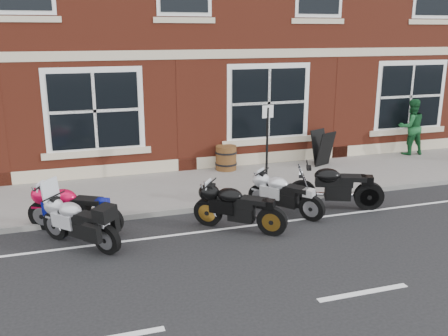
{
  "coord_description": "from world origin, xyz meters",
  "views": [
    {
      "loc": [
        -4.3,
        -9.07,
        4.0
      ],
      "look_at": [
        -0.83,
        1.6,
        0.93
      ],
      "focal_mm": 40.0,
      "sensor_mm": 36.0,
      "label": 1
    }
  ],
  "objects": [
    {
      "name": "a_board_sign",
      "position": [
        3.01,
        3.86,
        0.64
      ],
      "size": [
        0.74,
        0.63,
        1.05
      ],
      "primitive_type": null,
      "rotation": [
        0.0,
        0.0,
        0.41
      ],
      "color": "black",
      "rests_on": "sidewalk"
    },
    {
      "name": "moto_touring_silver",
      "position": [
        -4.19,
        0.29,
        0.52
      ],
      "size": [
        1.38,
        1.54,
        1.28
      ],
      "rotation": [
        0.0,
        0.0,
        0.72
      ],
      "color": "black",
      "rests_on": "ground"
    },
    {
      "name": "kerb",
      "position": [
        0.0,
        1.42,
        0.06
      ],
      "size": [
        30.0,
        0.16,
        0.12
      ],
      "primitive_type": "cube",
      "color": "slate",
      "rests_on": "ground"
    },
    {
      "name": "barrel_planter",
      "position": [
        0.09,
        4.23,
        0.47
      ],
      "size": [
        0.63,
        0.63,
        0.7
      ],
      "color": "#4A2713",
      "rests_on": "sidewalk"
    },
    {
      "name": "ground",
      "position": [
        0.0,
        0.0,
        0.0
      ],
      "size": [
        80.0,
        80.0,
        0.0
      ],
      "primitive_type": "plane",
      "color": "black",
      "rests_on": "ground"
    },
    {
      "name": "pedestrian_right",
      "position": [
        6.39,
        4.2,
        1.02
      ],
      "size": [
        0.95,
        0.77,
        1.81
      ],
      "primitive_type": "imported",
      "rotation": [
        0.0,
        0.0,
        3.03
      ],
      "color": "#175126",
      "rests_on": "sidewalk"
    },
    {
      "name": "sidewalk",
      "position": [
        0.0,
        3.0,
        0.06
      ],
      "size": [
        30.0,
        3.0,
        0.12
      ],
      "primitive_type": "cube",
      "color": "slate",
      "rests_on": "ground"
    },
    {
      "name": "parking_sign",
      "position": [
        0.42,
        2.0,
        1.37
      ],
      "size": [
        0.31,
        0.07,
        2.17
      ],
      "rotation": [
        0.0,
        0.0,
        0.16
      ],
      "color": "black",
      "rests_on": "sidewalk"
    },
    {
      "name": "moto_naked_black",
      "position": [
        1.52,
        0.62,
        0.57
      ],
      "size": [
        2.09,
        0.99,
        1.0
      ],
      "rotation": [
        0.0,
        0.0,
        1.17
      ],
      "color": "black",
      "rests_on": "ground"
    },
    {
      "name": "moto_sport_silver",
      "position": [
        0.3,
        0.66,
        0.5
      ],
      "size": [
        1.21,
        1.64,
        0.87
      ],
      "rotation": [
        0.0,
        0.0,
        0.62
      ],
      "color": "black",
      "rests_on": "ground"
    },
    {
      "name": "moto_sport_red",
      "position": [
        -4.26,
        1.02,
        0.54
      ],
      "size": [
        1.86,
        1.17,
        0.94
      ],
      "rotation": [
        0.0,
        0.0,
        1.04
      ],
      "color": "black",
      "rests_on": "ground"
    },
    {
      "name": "moto_sport_black",
      "position": [
        -1.02,
        0.09,
        0.53
      ],
      "size": [
        1.64,
        1.41,
        0.92
      ],
      "rotation": [
        0.0,
        0.0,
        0.87
      ],
      "color": "black",
      "rests_on": "ground"
    }
  ]
}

